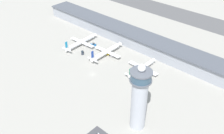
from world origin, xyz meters
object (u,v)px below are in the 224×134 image
object	(u,v)px
airplane_gate_bravo	(107,52)
airplane_gate_charlie	(142,68)
airplane_gate_alpha	(81,42)
service_truck_catering	(82,53)
control_tower	(139,98)
service_truck_baggage	(107,53)
service_truck_fuel	(93,45)

from	to	relation	value
airplane_gate_bravo	airplane_gate_charlie	world-z (taller)	airplane_gate_bravo
airplane_gate_alpha	service_truck_catering	distance (m)	17.62
control_tower	airplane_gate_charlie	world-z (taller)	control_tower
airplane_gate_alpha	service_truck_baggage	distance (m)	33.24
control_tower	service_truck_catering	size ratio (longest dim) A/B	7.63
airplane_gate_bravo	airplane_gate_charlie	xyz separation A→B (m)	(43.08, 1.46, -0.59)
airplane_gate_alpha	airplane_gate_charlie	bearing A→B (deg)	3.37
service_truck_fuel	airplane_gate_alpha	bearing A→B (deg)	-140.38
airplane_gate_alpha	service_truck_catering	size ratio (longest dim) A/B	6.53
control_tower	service_truck_fuel	distance (m)	122.70
service_truck_catering	service_truck_baggage	bearing A→B (deg)	39.66
airplane_gate_bravo	service_truck_catering	distance (m)	25.76
airplane_gate_bravo	service_truck_fuel	xyz separation A→B (m)	(-25.03, 4.84, -3.54)
control_tower	airplane_gate_bravo	world-z (taller)	control_tower
airplane_gate_charlie	service_truck_baggage	distance (m)	45.10
service_truck_catering	service_truck_fuel	size ratio (longest dim) A/B	0.96
service_truck_catering	service_truck_baggage	xyz separation A→B (m)	(19.33, 16.02, -0.04)
service_truck_catering	control_tower	bearing A→B (deg)	-21.53
service_truck_baggage	airplane_gate_alpha	bearing A→B (deg)	-171.33
airplane_gate_bravo	control_tower	bearing A→B (deg)	-34.09
airplane_gate_charlie	control_tower	bearing A→B (deg)	-56.49
airplane_gate_charlie	service_truck_fuel	size ratio (longest dim) A/B	5.21
airplane_gate_charlie	service_truck_baggage	xyz separation A→B (m)	(-45.00, 0.42, -2.99)
control_tower	airplane_gate_charlie	xyz separation A→B (m)	(-36.72, 55.46, -21.64)
airplane_gate_charlie	service_truck_baggage	bearing A→B (deg)	179.47
control_tower	airplane_gate_bravo	xyz separation A→B (m)	(-79.80, 54.00, -21.04)
control_tower	service_truck_fuel	world-z (taller)	control_tower
airplane_gate_alpha	service_truck_fuel	bearing A→B (deg)	39.62
control_tower	airplane_gate_charlie	bearing A→B (deg)	123.51
control_tower	airplane_gate_bravo	distance (m)	98.62
airplane_gate_alpha	service_truck_catering	bearing A→B (deg)	-39.48
service_truck_catering	service_truck_fuel	distance (m)	19.36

